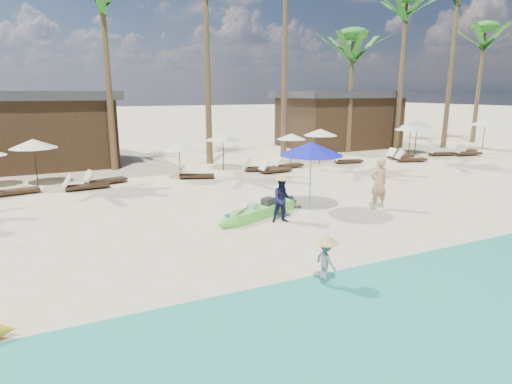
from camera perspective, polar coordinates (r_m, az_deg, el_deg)
name	(u,v)px	position (r m, az deg, el deg)	size (l,w,h in m)	color
ground	(297,238)	(12.90, 5.55, -6.12)	(240.00, 240.00, 0.00)	beige
wet_sand_strip	(428,315)	(9.34, 22.00, -14.96)	(240.00, 4.50, 0.01)	tan
green_canoe	(261,211)	(14.93, 0.67, -2.53)	(4.48, 2.14, 0.60)	#62DB43
tourist	(379,183)	(16.40, 16.06, 1.11)	(0.70, 0.46, 1.92)	tan
vendor_green	(283,200)	(14.18, 3.58, -1.07)	(0.74, 0.58, 1.53)	#16163C
vendor_yellow	(326,260)	(9.68, 9.29, -8.93)	(0.59, 0.34, 0.92)	gray
blue_umbrella	(311,149)	(15.42, 7.37, 5.74)	(2.34, 2.34, 2.52)	#99999E
resort_parasol_4	(33,144)	(22.01, -27.57, 5.73)	(2.10, 2.10, 2.16)	#332315
lounger_4_left	(12,190)	(20.70, -29.80, 0.20)	(1.99, 0.92, 0.65)	#332315
lounger_4_right	(84,185)	(20.45, -21.98, 0.87)	(1.96, 0.72, 0.65)	#332315
resort_parasol_5	(179,146)	(21.28, -10.20, 6.01)	(1.79, 1.79, 1.84)	#332315
lounger_5_left	(103,180)	(21.27, -19.70, 1.52)	(2.05, 1.14, 0.67)	#332315
resort_parasol_6	(223,137)	(23.55, -4.43, 7.36)	(2.00, 2.00, 2.06)	#332315
lounger_6_left	(194,175)	(21.63, -8.26, 2.30)	(1.89, 1.12, 0.61)	#332315
lounger_6_right	(274,169)	(22.93, 2.38, 3.07)	(1.90, 0.73, 0.63)	#332315
resort_parasol_7	(291,136)	(25.77, 4.72, 7.40)	(1.78, 1.78, 1.83)	#332315
lounger_7_left	(260,167)	(23.40, 0.47, 3.30)	(2.01, 1.11, 0.65)	#332315
lounger_7_right	(286,165)	(24.35, 4.07, 3.65)	(1.93, 0.78, 0.64)	#332315
resort_parasol_8	(320,132)	(25.98, 8.58, 7.89)	(2.04, 2.04, 2.10)	#332315
lounger_8_left	(347,160)	(26.59, 12.02, 4.18)	(1.83, 0.92, 0.60)	#332315
resort_parasol_9	(411,127)	(30.55, 19.95, 8.17)	(2.12, 2.12, 2.18)	#332315
lounger_9_left	(409,158)	(28.20, 19.78, 4.23)	(2.02, 1.13, 0.65)	#332315
lounger_9_right	(399,156)	(29.22, 18.55, 4.62)	(1.93, 0.62, 0.65)	#332315
resort_parasol_10	(417,124)	(31.86, 20.70, 8.54)	(2.27, 2.27, 2.34)	#332315
lounger_10_left	(441,153)	(31.64, 23.42, 4.82)	(1.97, 1.03, 0.64)	#332315
lounger_10_right	(466,152)	(32.44, 26.26, 4.75)	(2.07, 0.88, 0.68)	#332315
resort_parasol_11	(485,122)	(36.23, 28.26, 8.19)	(2.20, 2.20, 2.26)	#332315
lounger_11_left	(467,151)	(33.77, 26.32, 4.98)	(1.83, 0.90, 0.60)	#332315
palm_3	(102,5)	(25.23, -19.79, 22.37)	(2.08, 2.08, 10.52)	brown
palm_6	(353,50)	(31.55, 12.77, 18.02)	(2.08, 2.08, 8.51)	brown
palm_7	(405,21)	(33.55, 19.28, 20.67)	(2.08, 2.08, 11.08)	brown
palm_8	(457,8)	(36.71, 25.24, 21.35)	(2.08, 2.08, 12.70)	brown
palm_9	(484,44)	(41.32, 28.08, 17.05)	(2.08, 2.08, 9.82)	brown
pavilion_west	(20,129)	(28.04, -28.99, 7.38)	(10.80, 6.60, 4.30)	#332315
pavilion_east	(338,119)	(34.58, 10.83, 9.60)	(8.80, 6.60, 4.30)	#332315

